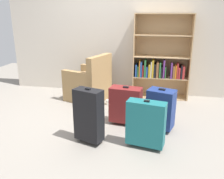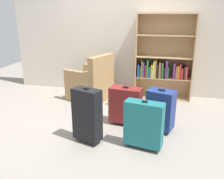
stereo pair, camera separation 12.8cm
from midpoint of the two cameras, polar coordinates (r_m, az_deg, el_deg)
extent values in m
plane|color=gray|center=(3.82, -4.86, -7.94)|extent=(7.96, 7.96, 0.00)
cube|color=beige|center=(5.06, -0.15, 13.86)|extent=(4.55, 0.10, 2.60)
cube|color=tan|center=(4.83, 4.56, 7.92)|extent=(0.02, 0.33, 1.65)
cube|color=tan|center=(4.83, 17.38, 7.18)|extent=(0.02, 0.33, 1.65)
cube|color=tan|center=(4.95, 10.99, 7.91)|extent=(1.09, 0.02, 1.65)
cube|color=tan|center=(5.01, 10.43, -1.61)|extent=(1.05, 0.31, 0.02)
cube|color=tan|center=(4.89, 10.70, 2.95)|extent=(1.05, 0.31, 0.02)
cube|color=tan|center=(4.80, 10.99, 7.71)|extent=(1.05, 0.31, 0.02)
cube|color=tan|center=(4.75, 11.29, 12.62)|extent=(1.05, 0.31, 0.02)
cube|color=tan|center=(4.73, 11.59, 17.36)|extent=(1.05, 0.31, 0.02)
cube|color=#264C99|center=(4.86, 5.11, 4.69)|extent=(0.03, 0.27, 0.24)
cube|color=#2D7238|center=(4.84, 5.54, 4.43)|extent=(0.02, 0.24, 0.21)
cube|color=orange|center=(4.81, 5.87, 5.07)|extent=(0.02, 0.20, 0.33)
cube|color=#264C99|center=(4.80, 6.22, 4.86)|extent=(0.04, 0.19, 0.30)
cube|color=#B22D2D|center=(4.81, 6.69, 4.50)|extent=(0.02, 0.20, 0.24)
cube|color=#2D7238|center=(4.81, 7.18, 5.11)|extent=(0.03, 0.23, 0.34)
cube|color=#264C99|center=(4.82, 7.59, 4.29)|extent=(0.03, 0.22, 0.21)
cube|color=gold|center=(4.84, 8.19, 4.59)|extent=(0.04, 0.26, 0.25)
cube|color=silver|center=(4.83, 8.59, 4.91)|extent=(0.02, 0.26, 0.31)
cube|color=gold|center=(4.82, 8.98, 5.06)|extent=(0.04, 0.25, 0.34)
cube|color=black|center=(4.82, 9.42, 4.54)|extent=(0.04, 0.23, 0.26)
cube|color=brown|center=(4.80, 10.03, 4.70)|extent=(0.04, 0.21, 0.30)
cube|color=#2D7238|center=(4.80, 10.63, 4.66)|extent=(0.03, 0.21, 0.30)
cube|color=black|center=(4.84, 11.00, 4.23)|extent=(0.02, 0.28, 0.21)
cube|color=#66337F|center=(4.79, 11.51, 4.90)|extent=(0.03, 0.20, 0.35)
cube|color=#2D7238|center=(4.80, 11.87, 4.07)|extent=(0.02, 0.19, 0.22)
cube|color=#66337F|center=(4.79, 13.22, 4.47)|extent=(0.03, 0.18, 0.30)
cube|color=brown|center=(4.81, 13.73, 4.12)|extent=(0.03, 0.20, 0.24)
cube|color=orange|center=(4.81, 14.16, 4.19)|extent=(0.03, 0.20, 0.26)
cube|color=#B22D2D|center=(4.81, 14.55, 4.37)|extent=(0.02, 0.19, 0.30)
cube|color=#B22D2D|center=(4.85, 14.91, 3.97)|extent=(0.03, 0.27, 0.21)
cube|color=black|center=(4.86, 15.39, 4.16)|extent=(0.03, 0.28, 0.25)
cube|color=#B22D2D|center=(4.84, 15.86, 4.02)|extent=(0.04, 0.24, 0.24)
cube|color=#9E7A4C|center=(4.79, -6.56, 0.07)|extent=(0.89, 0.89, 0.40)
cube|color=tan|center=(4.72, -6.66, 2.84)|extent=(0.71, 0.66, 0.08)
cube|color=#9E7A4C|center=(4.51, -3.78, 4.94)|extent=(0.35, 0.70, 0.50)
cube|color=#9E7A4C|center=(4.94, -4.62, 4.42)|extent=(0.69, 0.33, 0.22)
cube|color=#9E7A4C|center=(4.48, -8.97, 2.82)|extent=(0.69, 0.33, 0.22)
cylinder|color=white|center=(4.51, -1.74, -3.04)|extent=(0.08, 0.08, 0.10)
torus|color=white|center=(4.50, -1.09, -3.03)|extent=(0.06, 0.01, 0.06)
cube|color=navy|center=(3.53, 10.52, -4.50)|extent=(0.44, 0.35, 0.56)
cube|color=black|center=(3.43, 10.79, 0.02)|extent=(0.10, 0.08, 0.02)
cylinder|color=black|center=(3.70, 8.29, -8.55)|extent=(0.06, 0.06, 0.05)
cylinder|color=black|center=(3.62, 12.23, -9.36)|extent=(0.06, 0.06, 0.05)
cube|color=#19666B|center=(3.04, 6.85, -8.01)|extent=(0.50, 0.27, 0.58)
cube|color=black|center=(2.93, 7.07, -2.75)|extent=(0.07, 0.05, 0.02)
cylinder|color=black|center=(3.23, 3.71, -12.56)|extent=(0.06, 0.06, 0.05)
cylinder|color=black|center=(3.16, 9.64, -13.55)|extent=(0.06, 0.06, 0.05)
cube|color=maroon|center=(3.66, 2.25, -3.62)|extent=(0.50, 0.30, 0.54)
cube|color=black|center=(3.56, 2.31, 0.57)|extent=(0.09, 0.06, 0.02)
cylinder|color=black|center=(3.82, -0.21, -7.44)|extent=(0.06, 0.06, 0.05)
cylinder|color=black|center=(3.74, 4.66, -8.11)|extent=(0.06, 0.06, 0.05)
cube|color=black|center=(3.13, -6.75, -6.05)|extent=(0.41, 0.30, 0.69)
cube|color=black|center=(3.01, -6.99, 0.15)|extent=(0.07, 0.06, 0.02)
cylinder|color=black|center=(3.37, -8.31, -11.34)|extent=(0.06, 0.06, 0.05)
cylinder|color=black|center=(3.23, -4.62, -12.54)|extent=(0.06, 0.06, 0.05)
camera|label=1|loc=(0.06, -91.02, -0.33)|focal=38.36mm
camera|label=2|loc=(0.06, 88.98, 0.33)|focal=38.36mm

